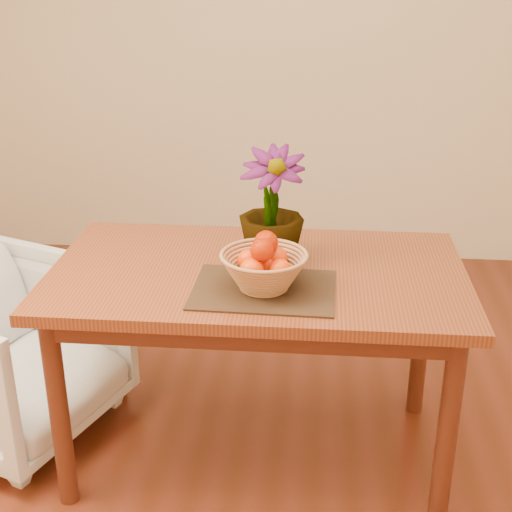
# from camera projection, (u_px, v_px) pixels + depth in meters

# --- Properties ---
(floor) EXTENTS (4.50, 4.50, 0.00)m
(floor) POSITION_uv_depth(u_px,v_px,m) (250.00, 506.00, 2.42)
(floor) COLOR #612517
(floor) RESTS_ON ground
(wall_back) EXTENTS (4.00, 0.02, 2.70)m
(wall_back) POSITION_uv_depth(u_px,v_px,m) (288.00, 29.00, 3.96)
(wall_back) COLOR beige
(wall_back) RESTS_ON floor
(table) EXTENTS (1.40, 0.80, 0.75)m
(table) POSITION_uv_depth(u_px,v_px,m) (258.00, 293.00, 2.44)
(table) COLOR brown
(table) RESTS_ON floor
(placemat) EXTENTS (0.46, 0.35, 0.01)m
(placemat) POSITION_uv_depth(u_px,v_px,m) (264.00, 290.00, 2.25)
(placemat) COLOR #372214
(placemat) RESTS_ON table
(wicker_basket) EXTENTS (0.28, 0.28, 0.11)m
(wicker_basket) POSITION_uv_depth(u_px,v_px,m) (264.00, 273.00, 2.23)
(wicker_basket) COLOR #A67045
(wicker_basket) RESTS_ON placemat
(orange_pile) EXTENTS (0.17, 0.18, 0.14)m
(orange_pile) POSITION_uv_depth(u_px,v_px,m) (264.00, 256.00, 2.21)
(orange_pile) COLOR #FF4804
(orange_pile) RESTS_ON wicker_basket
(potted_plant) EXTENTS (0.23, 0.23, 0.40)m
(potted_plant) POSITION_uv_depth(u_px,v_px,m) (272.00, 207.00, 2.39)
(potted_plant) COLOR #1D4E16
(potted_plant) RESTS_ON table
(armchair) EXTENTS (0.86, 0.89, 0.72)m
(armchair) POSITION_uv_depth(u_px,v_px,m) (9.00, 345.00, 2.71)
(armchair) COLOR #806558
(armchair) RESTS_ON floor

